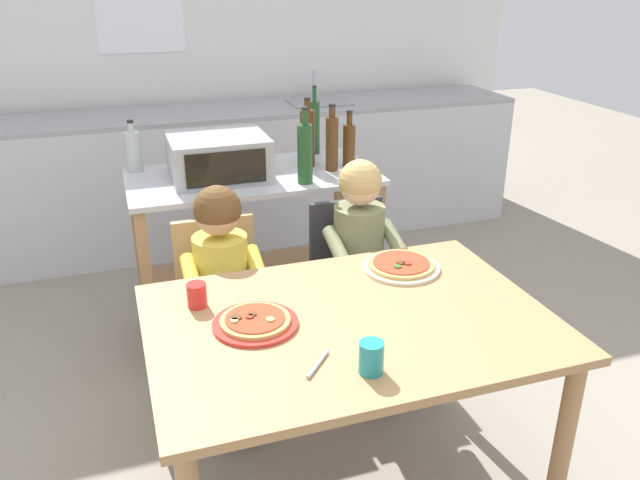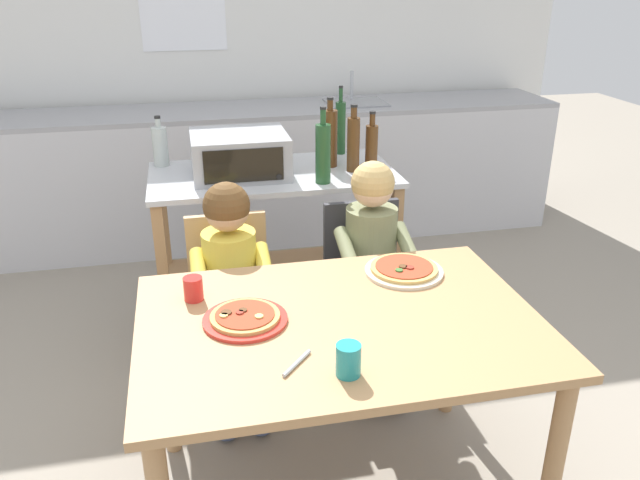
# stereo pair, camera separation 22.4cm
# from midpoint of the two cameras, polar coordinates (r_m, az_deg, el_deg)

# --- Properties ---
(ground_plane) EXTENTS (11.49, 11.49, 0.00)m
(ground_plane) POSITION_cam_midpoint_polar(r_m,az_deg,el_deg) (3.39, -6.54, -8.56)
(ground_plane) COLOR gray
(back_wall_tiled) EXTENTS (4.69, 0.14, 2.70)m
(back_wall_tiled) POSITION_cam_midpoint_polar(r_m,az_deg,el_deg) (4.67, -12.35, 17.55)
(back_wall_tiled) COLOR white
(back_wall_tiled) RESTS_ON ground
(kitchen_counter) EXTENTS (4.22, 0.60, 1.11)m
(kitchen_counter) POSITION_cam_midpoint_polar(r_m,az_deg,el_deg) (4.44, -10.67, 5.58)
(kitchen_counter) COLOR silver
(kitchen_counter) RESTS_ON ground
(kitchen_island_cart) EXTENTS (1.18, 0.61, 0.86)m
(kitchen_island_cart) POSITION_cam_midpoint_polar(r_m,az_deg,el_deg) (3.21, -7.90, 1.08)
(kitchen_island_cart) COLOR #B7BABF
(kitchen_island_cart) RESTS_ON ground
(toaster_oven) EXTENTS (0.45, 0.39, 0.20)m
(toaster_oven) POSITION_cam_midpoint_polar(r_m,az_deg,el_deg) (3.06, -11.17, 7.26)
(toaster_oven) COLOR #999BA0
(toaster_oven) RESTS_ON kitchen_island_cart
(bottle_brown_beer) EXTENTS (0.06, 0.06, 0.28)m
(bottle_brown_beer) POSITION_cam_midpoint_polar(r_m,az_deg,el_deg) (3.18, 0.58, 8.58)
(bottle_brown_beer) COLOR #4C2D14
(bottle_brown_beer) RESTS_ON kitchen_island_cart
(bottle_tall_green_wine) EXTENTS (0.06, 0.06, 0.32)m
(bottle_tall_green_wine) POSITION_cam_midpoint_polar(r_m,az_deg,el_deg) (3.10, -1.01, 8.71)
(bottle_tall_green_wine) COLOR #4C2D14
(bottle_tall_green_wine) RESTS_ON kitchen_island_cart
(bottle_squat_spirits) EXTENTS (0.05, 0.05, 0.36)m
(bottle_squat_spirits) POSITION_cam_midpoint_polar(r_m,az_deg,el_deg) (3.40, -2.41, 10.08)
(bottle_squat_spirits) COLOR #1E4723
(bottle_squat_spirits) RESTS_ON kitchen_island_cart
(bottle_clear_vinegar) EXTENTS (0.08, 0.08, 0.25)m
(bottle_clear_vinegar) POSITION_cam_midpoint_polar(r_m,az_deg,el_deg) (3.26, -18.26, 7.56)
(bottle_clear_vinegar) COLOR #ADB7B2
(bottle_clear_vinegar) RESTS_ON kitchen_island_cart
(bottle_dark_olive_oil) EXTENTS (0.07, 0.07, 0.35)m
(bottle_dark_olive_oil) POSITION_cam_midpoint_polar(r_m,az_deg,el_deg) (2.92, -3.58, 7.76)
(bottle_dark_olive_oil) COLOR #1E4723
(bottle_dark_olive_oil) RESTS_ON kitchen_island_cart
(bottle_slim_sauce) EXTENTS (0.07, 0.07, 0.34)m
(bottle_slim_sauce) POSITION_cam_midpoint_polar(r_m,az_deg,el_deg) (3.17, -3.18, 9.12)
(bottle_slim_sauce) COLOR #4C2D14
(bottle_slim_sauce) RESTS_ON kitchen_island_cart
(dining_table) EXTENTS (1.28, 0.90, 0.75)m
(dining_table) POSITION_cam_midpoint_polar(r_m,az_deg,el_deg) (2.11, -0.45, -9.45)
(dining_table) COLOR #AD7F51
(dining_table) RESTS_ON ground
(dining_chair_left) EXTENTS (0.36, 0.36, 0.81)m
(dining_chair_left) POSITION_cam_midpoint_polar(r_m,az_deg,el_deg) (2.75, -11.15, -5.43)
(dining_chair_left) COLOR tan
(dining_chair_left) RESTS_ON ground
(dining_chair_right) EXTENTS (0.36, 0.36, 0.81)m
(dining_chair_right) POSITION_cam_midpoint_polar(r_m,az_deg,el_deg) (2.90, 0.73, -3.41)
(dining_chair_right) COLOR #333338
(dining_chair_right) RESTS_ON ground
(child_in_yellow_shirt) EXTENTS (0.32, 0.42, 0.99)m
(child_in_yellow_shirt) POSITION_cam_midpoint_polar(r_m,az_deg,el_deg) (2.57, -11.04, -3.49)
(child_in_yellow_shirt) COLOR #424C6B
(child_in_yellow_shirt) RESTS_ON ground
(child_in_olive_shirt) EXTENTS (0.32, 0.42, 1.03)m
(child_in_olive_shirt) POSITION_cam_midpoint_polar(r_m,az_deg,el_deg) (2.72, 1.59, -1.12)
(child_in_olive_shirt) COLOR #424C6B
(child_in_olive_shirt) RESTS_ON ground
(pizza_plate_red_rimmed) EXTENTS (0.27, 0.27, 0.03)m
(pizza_plate_red_rimmed) POSITION_cam_midpoint_polar(r_m,az_deg,el_deg) (2.03, -9.00, -7.34)
(pizza_plate_red_rimmed) COLOR red
(pizza_plate_red_rimmed) RESTS_ON dining_table
(pizza_plate_cream) EXTENTS (0.29, 0.29, 0.03)m
(pizza_plate_cream) POSITION_cam_midpoint_polar(r_m,az_deg,el_deg) (2.37, 4.60, -2.37)
(pizza_plate_cream) COLOR beige
(pizza_plate_cream) RESTS_ON dining_table
(drinking_cup_teal) EXTENTS (0.07, 0.07, 0.09)m
(drinking_cup_teal) POSITION_cam_midpoint_polar(r_m,az_deg,el_deg) (1.78, 0.97, -10.57)
(drinking_cup_teal) COLOR teal
(drinking_cup_teal) RESTS_ON dining_table
(drinking_cup_red) EXTENTS (0.07, 0.07, 0.08)m
(drinking_cup_red) POSITION_cam_midpoint_polar(r_m,az_deg,el_deg) (2.16, -13.91, -4.89)
(drinking_cup_red) COLOR red
(drinking_cup_red) RESTS_ON dining_table
(serving_spoon) EXTENTS (0.10, 0.11, 0.01)m
(serving_spoon) POSITION_cam_midpoint_polar(r_m,az_deg,el_deg) (1.83, -3.77, -11.11)
(serving_spoon) COLOR #B7BABF
(serving_spoon) RESTS_ON dining_table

